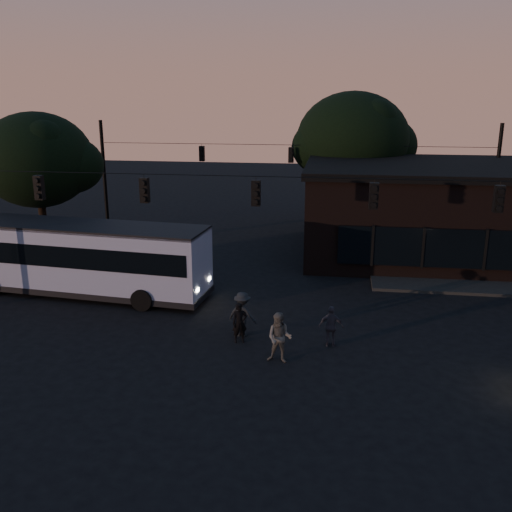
# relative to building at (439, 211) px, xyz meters

# --- Properties ---
(ground) EXTENTS (120.00, 120.00, 0.00)m
(ground) POSITION_rel_building_xyz_m (-9.00, -15.97, -2.71)
(ground) COLOR black
(ground) RESTS_ON ground
(sidewalk_far_right) EXTENTS (14.00, 10.00, 0.15)m
(sidewalk_far_right) POSITION_rel_building_xyz_m (3.00, -1.97, -2.63)
(sidewalk_far_right) COLOR black
(sidewalk_far_right) RESTS_ON ground
(sidewalk_far_left) EXTENTS (14.00, 10.00, 0.15)m
(sidewalk_far_left) POSITION_rel_building_xyz_m (-23.00, -1.97, -2.63)
(sidewalk_far_left) COLOR black
(sidewalk_far_left) RESTS_ON ground
(building) EXTENTS (15.40, 10.41, 5.40)m
(building) POSITION_rel_building_xyz_m (0.00, 0.00, 0.00)
(building) COLOR black
(building) RESTS_ON ground
(tree_behind) EXTENTS (7.60, 7.60, 9.43)m
(tree_behind) POSITION_rel_building_xyz_m (-5.00, 6.03, 3.48)
(tree_behind) COLOR black
(tree_behind) RESTS_ON ground
(tree_left) EXTENTS (6.40, 6.40, 8.30)m
(tree_left) POSITION_rel_building_xyz_m (-23.00, -2.97, 2.86)
(tree_left) COLOR black
(tree_left) RESTS_ON ground
(signal_rig_near) EXTENTS (26.24, 0.30, 7.50)m
(signal_rig_near) POSITION_rel_building_xyz_m (-9.00, -11.97, 1.74)
(signal_rig_near) COLOR black
(signal_rig_near) RESTS_ON ground
(signal_rig_far) EXTENTS (26.24, 0.30, 7.50)m
(signal_rig_far) POSITION_rel_building_xyz_m (-9.00, 4.03, 1.50)
(signal_rig_far) COLOR black
(signal_rig_far) RESTS_ON ground
(bus) EXTENTS (12.35, 4.05, 3.42)m
(bus) POSITION_rel_building_xyz_m (-17.68, -9.30, -0.79)
(bus) COLOR #8E92B4
(bus) RESTS_ON ground
(pedestrian_a) EXTENTS (0.67, 0.56, 1.59)m
(pedestrian_a) POSITION_rel_building_xyz_m (-9.38, -13.69, -1.91)
(pedestrian_a) COLOR black
(pedestrian_a) RESTS_ON ground
(pedestrian_b) EXTENTS (0.98, 0.80, 1.86)m
(pedestrian_b) POSITION_rel_building_xyz_m (-7.69, -15.14, -1.78)
(pedestrian_b) COLOR #4F4D48
(pedestrian_b) RESTS_ON ground
(pedestrian_c) EXTENTS (0.97, 0.46, 1.61)m
(pedestrian_c) POSITION_rel_building_xyz_m (-5.89, -13.54, -1.90)
(pedestrian_c) COLOR #2F2D38
(pedestrian_c) RESTS_ON ground
(pedestrian_d) EXTENTS (1.32, 0.99, 1.82)m
(pedestrian_d) POSITION_rel_building_xyz_m (-9.38, -13.08, -1.80)
(pedestrian_d) COLOR black
(pedestrian_d) RESTS_ON ground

